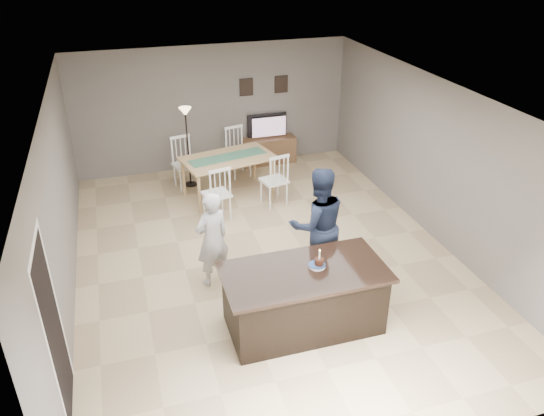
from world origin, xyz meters
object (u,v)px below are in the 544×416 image
object	(u,v)px
birthday_cake	(319,262)
dining_table	(228,164)
television	(268,126)
man	(318,225)
kitchen_island	(304,298)
woman	(212,239)
plate_stack	(317,266)
tv_console	(269,150)
floor_lamp	(186,126)

from	to	relation	value
birthday_cake	dining_table	xyz separation A→B (m)	(-0.28, 4.16, -0.27)
television	man	bearing A→B (deg)	82.45
birthday_cake	television	bearing A→B (deg)	80.01
kitchen_island	dining_table	distance (m)	4.21
woman	plate_stack	bearing A→B (deg)	108.99
tv_console	dining_table	size ratio (longest dim) A/B	0.52
plate_stack	floor_lamp	bearing A→B (deg)	100.61
plate_stack	floor_lamp	distance (m)	4.97
television	birthday_cake	bearing A→B (deg)	80.01
television	dining_table	bearing A→B (deg)	48.77
kitchen_island	floor_lamp	world-z (taller)	floor_lamp
man	birthday_cake	world-z (taller)	man
man	birthday_cake	bearing A→B (deg)	71.78
tv_console	birthday_cake	bearing A→B (deg)	-100.11
woman	kitchen_island	bearing A→B (deg)	103.30
woman	floor_lamp	world-z (taller)	floor_lamp
woman	plate_stack	size ratio (longest dim) A/B	6.65
man	plate_stack	bearing A→B (deg)	70.36
dining_table	plate_stack	bearing A→B (deg)	-99.00
kitchen_island	tv_console	distance (m)	5.70
kitchen_island	plate_stack	xyz separation A→B (m)	(0.18, 0.04, 0.46)
dining_table	man	bearing A→B (deg)	-90.72
television	plate_stack	distance (m)	5.69
television	plate_stack	size ratio (longest dim) A/B	4.01
television	birthday_cake	xyz separation A→B (m)	(-0.99, -5.60, 0.10)
tv_console	dining_table	distance (m)	1.90
kitchen_island	plate_stack	size ratio (longest dim) A/B	9.45
man	plate_stack	xyz separation A→B (m)	(-0.41, -1.00, 0.01)
tv_console	dining_table	xyz separation A→B (m)	(-1.26, -1.37, 0.39)
television	floor_lamp	world-z (taller)	floor_lamp
tv_console	floor_lamp	xyz separation A→B (m)	(-1.93, -0.66, 1.01)
floor_lamp	kitchen_island	bearing A→B (deg)	-81.56
kitchen_island	television	xyz separation A→B (m)	(1.20, 5.64, 0.41)
tv_console	man	xyz separation A→B (m)	(-0.61, -4.53, 0.61)
man	birthday_cake	size ratio (longest dim) A/B	7.04
birthday_cake	plate_stack	distance (m)	0.05
man	floor_lamp	xyz separation A→B (m)	(-1.32, 3.87, 0.40)
woman	man	size ratio (longest dim) A/B	0.83
plate_stack	birthday_cake	bearing A→B (deg)	3.58
kitchen_island	man	distance (m)	1.28
tv_console	television	bearing A→B (deg)	90.00
kitchen_island	dining_table	world-z (taller)	dining_table
tv_console	floor_lamp	size ratio (longest dim) A/B	0.71
birthday_cake	man	bearing A→B (deg)	69.40
woman	dining_table	size ratio (longest dim) A/B	0.66
birthday_cake	floor_lamp	distance (m)	4.98
television	birthday_cake	distance (m)	5.69
man	dining_table	bearing A→B (deg)	-75.94
kitchen_island	tv_console	size ratio (longest dim) A/B	1.79
plate_stack	tv_console	bearing A→B (deg)	79.60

